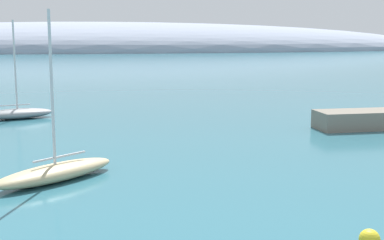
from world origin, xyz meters
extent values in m
ellipsoid|color=#8E99AD|center=(-8.31, 254.74, 0.00)|extent=(352.42, 89.04, 27.30)
ellipsoid|color=#C6B284|center=(-8.54, 23.04, 0.47)|extent=(6.96, 6.21, 0.94)
cylinder|color=silver|center=(-8.54, 23.04, 5.04)|extent=(0.16, 0.16, 8.20)
cube|color=silver|center=(-8.28, 23.26, 1.29)|extent=(2.64, 2.19, 0.10)
ellipsoid|color=gray|center=(-13.80, 45.48, 0.48)|extent=(6.83, 4.06, 0.96)
cylinder|color=silver|center=(-13.80, 45.48, 5.05)|extent=(0.17, 0.17, 8.19)
cube|color=silver|center=(-14.08, 45.39, 1.31)|extent=(2.80, 1.00, 0.10)
sphere|color=yellow|center=(3.63, 11.66, 0.39)|extent=(0.77, 0.77, 0.77)
camera|label=1|loc=(-5.94, -5.40, 7.85)|focal=49.32mm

